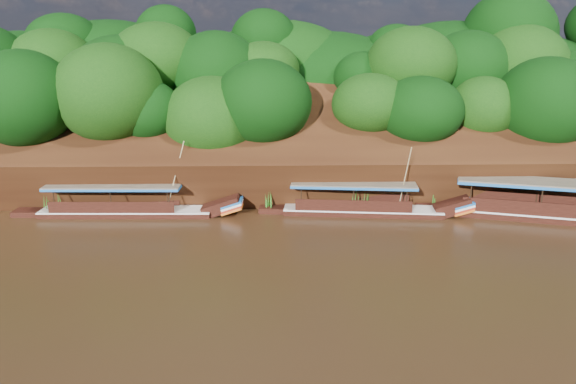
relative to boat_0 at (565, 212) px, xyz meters
name	(u,v)px	position (x,y,z in m)	size (l,w,h in m)	color
ground	(358,257)	(-15.47, -6.51, -0.62)	(160.00, 160.00, 0.00)	black
riverbank	(324,152)	(-15.48, 16.22, 1.27)	(120.00, 30.06, 19.40)	black
boat_0	(565,212)	(0.00, 0.00, 0.00)	(16.72, 7.22, 6.46)	black
boat_1	(372,207)	(-13.20, 1.90, -0.09)	(13.65, 3.46, 5.64)	black
boat_2	(137,208)	(-30.28, 2.13, -0.10)	(14.59, 2.62, 5.76)	black
reeds	(294,198)	(-18.85, 3.04, 0.29)	(48.97, 2.39, 2.13)	#2F711C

